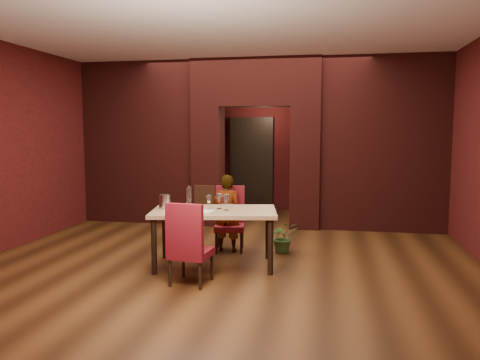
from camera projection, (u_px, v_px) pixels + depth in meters
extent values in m
plane|color=#4A2A12|center=(236.00, 251.00, 7.20)|extent=(8.00, 8.00, 0.00)
cube|color=silver|center=(236.00, 38.00, 6.86)|extent=(7.00, 8.00, 0.04)
cube|color=maroon|center=(269.00, 141.00, 10.94)|extent=(7.00, 0.04, 3.20)
cube|color=maroon|center=(119.00, 167.00, 3.12)|extent=(7.00, 0.04, 3.20)
cube|color=maroon|center=(27.00, 146.00, 7.67)|extent=(0.04, 8.00, 3.20)
cube|color=maroon|center=(208.00, 166.00, 9.21)|extent=(0.55, 0.55, 2.30)
cube|color=maroon|center=(305.00, 167.00, 8.86)|extent=(0.55, 0.55, 2.30)
cube|color=maroon|center=(256.00, 83.00, 8.86)|extent=(2.45, 0.55, 0.90)
cube|color=maroon|center=(140.00, 143.00, 9.42)|extent=(2.28, 0.35, 3.20)
cube|color=maroon|center=(383.00, 144.00, 8.55)|extent=(2.28, 0.35, 3.20)
cube|color=#9D522D|center=(205.00, 198.00, 8.98)|extent=(0.40, 0.03, 0.50)
cube|color=black|center=(252.00, 165.00, 11.01)|extent=(0.90, 0.08, 2.10)
cube|color=black|center=(251.00, 165.00, 10.97)|extent=(1.02, 0.04, 2.22)
cube|color=#A57954|center=(214.00, 238.00, 6.36)|extent=(1.79, 1.20, 0.78)
cube|color=maroon|center=(230.00, 219.00, 7.16)|extent=(0.51, 0.51, 0.99)
cube|color=maroon|center=(191.00, 243.00, 5.62)|extent=(0.51, 0.51, 1.00)
imported|color=white|center=(227.00, 213.00, 7.11)|extent=(0.44, 0.29, 1.19)
cube|color=white|center=(201.00, 211.00, 6.24)|extent=(0.37, 0.30, 0.00)
cylinder|color=#B7B6BD|center=(165.00, 202.00, 6.41)|extent=(0.16, 0.16, 0.19)
cylinder|color=white|center=(189.00, 196.00, 6.58)|extent=(0.07, 0.07, 0.29)
imported|color=#325B25|center=(283.00, 237.00, 7.08)|extent=(0.54, 0.51, 0.47)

